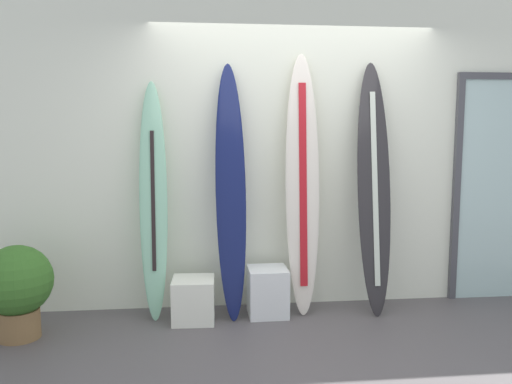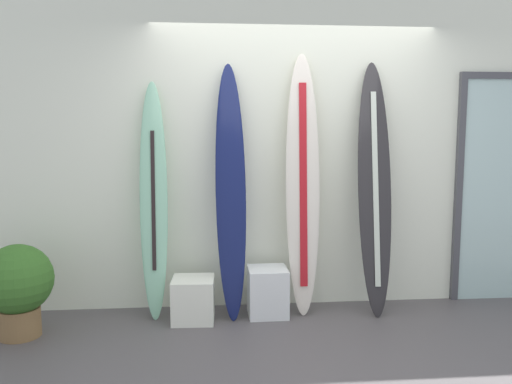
{
  "view_description": "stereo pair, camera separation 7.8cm",
  "coord_description": "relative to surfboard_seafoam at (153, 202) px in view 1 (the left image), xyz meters",
  "views": [
    {
      "loc": [
        -0.83,
        -3.42,
        1.61
      ],
      "look_at": [
        -0.36,
        0.95,
        1.07
      ],
      "focal_mm": 36.73,
      "sensor_mm": 36.0,
      "label": 1
    },
    {
      "loc": [
        -0.75,
        -3.43,
        1.61
      ],
      "look_at": [
        -0.36,
        0.95,
        1.07
      ],
      "focal_mm": 36.73,
      "sensor_mm": 36.0,
      "label": 2
    }
  ],
  "objects": [
    {
      "name": "display_block_left",
      "position": [
        0.32,
        -0.15,
        -0.81
      ],
      "size": [
        0.36,
        0.36,
        0.36
      ],
      "color": "white",
      "rests_on": "ground"
    },
    {
      "name": "surfboard_ivory",
      "position": [
        1.27,
        0.0,
        0.13
      ],
      "size": [
        0.31,
        0.35,
        2.25
      ],
      "color": "silver",
      "rests_on": "ground"
    },
    {
      "name": "potted_plant",
      "position": [
        -1.01,
        -0.38,
        -0.57
      ],
      "size": [
        0.54,
        0.54,
        0.73
      ],
      "color": "olive",
      "rests_on": "ground"
    },
    {
      "name": "ground",
      "position": [
        1.22,
        -1.0,
        -1.01
      ],
      "size": [
        8.0,
        8.0,
        0.04
      ],
      "primitive_type": "cube",
      "color": "#524D4E"
    },
    {
      "name": "surfboard_charcoal",
      "position": [
        1.89,
        -0.05,
        0.09
      ],
      "size": [
        0.3,
        0.45,
        2.19
      ],
      "color": "#2A282A",
      "rests_on": "ground"
    },
    {
      "name": "glass_door",
      "position": [
        3.28,
        0.18,
        0.1
      ],
      "size": [
        1.11,
        0.06,
        2.11
      ],
      "color": "silver",
      "rests_on": "ground"
    },
    {
      "name": "display_block_center",
      "position": [
        0.96,
        -0.08,
        -0.78
      ],
      "size": [
        0.34,
        0.34,
        0.41
      ],
      "color": "white",
      "rests_on": "ground"
    },
    {
      "name": "wall_back",
      "position": [
        1.22,
        0.3,
        0.41
      ],
      "size": [
        7.2,
        0.2,
        2.8
      ],
      "primitive_type": "cube",
      "color": "white",
      "rests_on": "ground"
    },
    {
      "name": "surfboard_navy",
      "position": [
        0.65,
        -0.04,
        0.09
      ],
      "size": [
        0.28,
        0.42,
        2.16
      ],
      "color": "#121B4D",
      "rests_on": "ground"
    },
    {
      "name": "surfboard_seafoam",
      "position": [
        0.0,
        0.0,
        0.0
      ],
      "size": [
        0.25,
        0.34,
        2.01
      ],
      "color": "#8ECDA8",
      "rests_on": "ground"
    }
  ]
}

